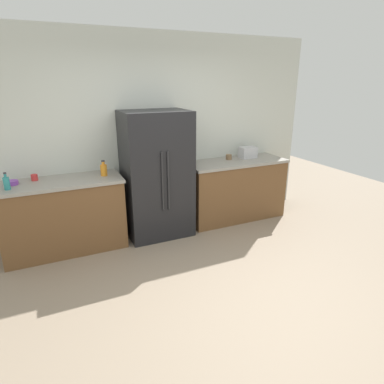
{
  "coord_description": "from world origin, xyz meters",
  "views": [
    {
      "loc": [
        -1.4,
        -2.51,
        2.09
      ],
      "look_at": [
        -0.01,
        0.49,
        0.96
      ],
      "focal_mm": 30.65,
      "sensor_mm": 36.0,
      "label": 1
    }
  ],
  "objects_px": {
    "refrigerator": "(157,175)",
    "cup_a": "(34,177)",
    "bottle_b": "(104,170)",
    "bottle_a": "(7,183)",
    "bowl_a": "(12,183)",
    "cup_b": "(229,157)",
    "toaster": "(248,152)"
  },
  "relations": [
    {
      "from": "toaster",
      "to": "cup_b",
      "type": "height_order",
      "value": "toaster"
    },
    {
      "from": "toaster",
      "to": "bowl_a",
      "type": "bearing_deg",
      "value": -179.63
    },
    {
      "from": "toaster",
      "to": "bottle_b",
      "type": "bearing_deg",
      "value": -177.86
    },
    {
      "from": "refrigerator",
      "to": "bottle_b",
      "type": "height_order",
      "value": "refrigerator"
    },
    {
      "from": "refrigerator",
      "to": "bowl_a",
      "type": "bearing_deg",
      "value": 176.76
    },
    {
      "from": "toaster",
      "to": "bowl_a",
      "type": "relative_size",
      "value": 1.78
    },
    {
      "from": "toaster",
      "to": "cup_b",
      "type": "xyz_separation_m",
      "value": [
        -0.33,
        0.03,
        -0.05
      ]
    },
    {
      "from": "refrigerator",
      "to": "bowl_a",
      "type": "xyz_separation_m",
      "value": [
        -1.75,
        0.1,
        0.09
      ]
    },
    {
      "from": "cup_a",
      "to": "bowl_a",
      "type": "distance_m",
      "value": 0.26
    },
    {
      "from": "cup_b",
      "to": "refrigerator",
      "type": "bearing_deg",
      "value": -172.92
    },
    {
      "from": "refrigerator",
      "to": "cup_a",
      "type": "height_order",
      "value": "refrigerator"
    },
    {
      "from": "refrigerator",
      "to": "cup_a",
      "type": "relative_size",
      "value": 22.19
    },
    {
      "from": "toaster",
      "to": "bottle_b",
      "type": "height_order",
      "value": "bottle_b"
    },
    {
      "from": "cup_a",
      "to": "bottle_b",
      "type": "bearing_deg",
      "value": -9.85
    },
    {
      "from": "bottle_b",
      "to": "toaster",
      "type": "bearing_deg",
      "value": 2.14
    },
    {
      "from": "bottle_a",
      "to": "cup_a",
      "type": "xyz_separation_m",
      "value": [
        0.28,
        0.26,
        -0.04
      ]
    },
    {
      "from": "bottle_a",
      "to": "bottle_b",
      "type": "relative_size",
      "value": 0.99
    },
    {
      "from": "bottle_a",
      "to": "bowl_a",
      "type": "bearing_deg",
      "value": 79.83
    },
    {
      "from": "cup_a",
      "to": "refrigerator",
      "type": "bearing_deg",
      "value": -6.71
    },
    {
      "from": "cup_b",
      "to": "bowl_a",
      "type": "height_order",
      "value": "cup_b"
    },
    {
      "from": "refrigerator",
      "to": "toaster",
      "type": "height_order",
      "value": "refrigerator"
    },
    {
      "from": "refrigerator",
      "to": "bowl_a",
      "type": "height_order",
      "value": "refrigerator"
    },
    {
      "from": "refrigerator",
      "to": "cup_b",
      "type": "height_order",
      "value": "refrigerator"
    },
    {
      "from": "refrigerator",
      "to": "bottle_b",
      "type": "xyz_separation_m",
      "value": [
        -0.7,
        0.04,
        0.15
      ]
    },
    {
      "from": "toaster",
      "to": "bottle_b",
      "type": "distance_m",
      "value": 2.25
    },
    {
      "from": "cup_b",
      "to": "bottle_a",
      "type": "bearing_deg",
      "value": -175.48
    },
    {
      "from": "cup_b",
      "to": "bowl_a",
      "type": "relative_size",
      "value": 0.64
    },
    {
      "from": "refrigerator",
      "to": "bottle_a",
      "type": "xyz_separation_m",
      "value": [
        -1.79,
        -0.09,
        0.14
      ]
    },
    {
      "from": "toaster",
      "to": "cup_a",
      "type": "xyz_separation_m",
      "value": [
        -3.06,
        0.06,
        -0.05
      ]
    },
    {
      "from": "refrigerator",
      "to": "cup_a",
      "type": "bearing_deg",
      "value": 173.29
    },
    {
      "from": "bottle_b",
      "to": "bowl_a",
      "type": "distance_m",
      "value": 1.06
    },
    {
      "from": "cup_b",
      "to": "bowl_a",
      "type": "distance_m",
      "value": 2.98
    }
  ]
}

